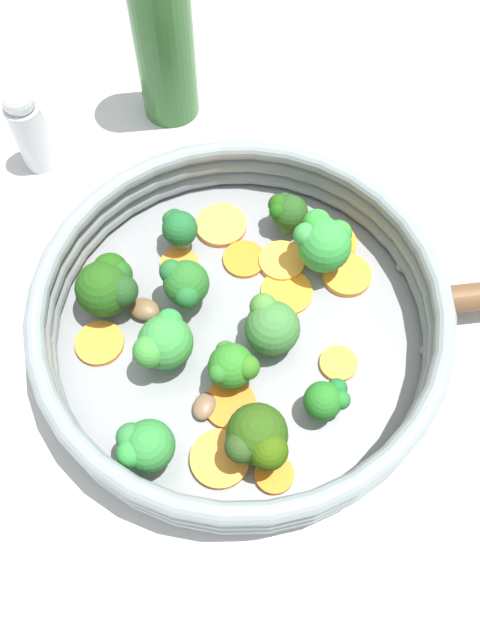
{
  "coord_description": "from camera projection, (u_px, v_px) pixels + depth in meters",
  "views": [
    {
      "loc": [
        0.15,
        0.17,
        0.47
      ],
      "look_at": [
        0.0,
        0.0,
        0.03
      ],
      "focal_mm": 35.0,
      "sensor_mm": 36.0,
      "label": 1
    }
  ],
  "objects": [
    {
      "name": "carrot_slice_6",
      "position": [
        286.0,
        291.0,
        0.52
      ],
      "size": [
        0.05,
        0.05,
        0.0
      ],
      "primitive_type": "cylinder",
      "rotation": [
        0.0,
        0.0,
        3.35
      ],
      "color": "orange",
      "rests_on": "skillet"
    },
    {
      "name": "salt_shaker",
      "position": [
        29.0,
        127.0,
        0.57
      ],
      "size": [
        0.03,
        0.03,
        0.09
      ],
      "color": "silver",
      "rests_on": "ground_plane"
    },
    {
      "name": "carrot_slice_8",
      "position": [
        347.0,
        275.0,
        0.53
      ],
      "size": [
        0.05,
        0.05,
        0.01
      ],
      "primitive_type": "cylinder",
      "rotation": [
        0.0,
        0.0,
        4.36
      ],
      "color": "orange",
      "rests_on": "skillet"
    },
    {
      "name": "broccoli_floret_8",
      "position": [
        179.0,
        228.0,
        0.52
      ],
      "size": [
        0.03,
        0.03,
        0.04
      ],
      "color": "#73A05F",
      "rests_on": "skillet"
    },
    {
      "name": "carrot_slice_1",
      "position": [
        220.0,
        459.0,
        0.46
      ],
      "size": [
        0.06,
        0.06,
        0.01
      ],
      "primitive_type": "cylinder",
      "rotation": [
        0.0,
        0.0,
        1.21
      ],
      "color": "orange",
      "rests_on": "skillet"
    },
    {
      "name": "carrot_slice_4",
      "position": [
        331.0,
        242.0,
        0.55
      ],
      "size": [
        0.06,
        0.06,
        0.0
      ],
      "primitive_type": "cylinder",
      "rotation": [
        0.0,
        0.0,
        2.31
      ],
      "color": "orange",
      "rests_on": "skillet"
    },
    {
      "name": "carrot_slice_0",
      "position": [
        100.0,
        343.0,
        0.5
      ],
      "size": [
        0.05,
        0.05,
        0.0
      ],
      "primitive_type": "cylinder",
      "rotation": [
        0.0,
        0.0,
        2.67
      ],
      "color": "orange",
      "rests_on": "skillet"
    },
    {
      "name": "skillet_rivet_left",
      "position": [
        425.0,
        351.0,
        0.49
      ],
      "size": [
        0.01,
        0.01,
        0.01
      ],
      "primitive_type": "sphere",
      "color": "gray",
      "rests_on": "skillet"
    },
    {
      "name": "broccoli_floret_3",
      "position": [
        163.0,
        342.0,
        0.47
      ],
      "size": [
        0.05,
        0.04,
        0.05
      ],
      "color": "#619553",
      "rests_on": "skillet"
    },
    {
      "name": "oil_bottle",
      "position": [
        161.0,
        21.0,
        0.55
      ],
      "size": [
        0.06,
        0.06,
        0.24
      ],
      "color": "#2D5B28",
      "rests_on": "ground_plane"
    },
    {
      "name": "broccoli_floret_0",
      "position": [
        287.0,
        212.0,
        0.54
      ],
      "size": [
        0.03,
        0.03,
        0.04
      ],
      "color": "#78975A",
      "rests_on": "skillet"
    },
    {
      "name": "carrot_slice_13",
      "position": [
        110.0,
        271.0,
        0.53
      ],
      "size": [
        0.04,
        0.04,
        0.0
      ],
      "primitive_type": "cylinder",
      "rotation": [
        0.0,
        0.0,
        5.74
      ],
      "color": "orange",
      "rests_on": "skillet"
    },
    {
      "name": "carrot_slice_9",
      "position": [
        175.0,
        267.0,
        0.53
      ],
      "size": [
        0.04,
        0.04,
        0.0
      ],
      "primitive_type": "cylinder",
      "rotation": [
        0.0,
        0.0,
        3.6
      ],
      "color": "orange",
      "rests_on": "skillet"
    },
    {
      "name": "skillet_rim_wall",
      "position": [
        240.0,
        314.0,
        0.49
      ],
      "size": [
        0.33,
        0.33,
        0.05
      ],
      "color": "gray",
      "rests_on": "skillet"
    },
    {
      "name": "carrot_slice_7",
      "position": [
        244.0,
        259.0,
        0.54
      ],
      "size": [
        0.05,
        0.05,
        0.0
      ],
      "primitive_type": "cylinder",
      "rotation": [
        0.0,
        0.0,
        5.99
      ],
      "color": "orange",
      "rests_on": "skillet"
    },
    {
      "name": "carrot_slice_11",
      "position": [
        274.0,
        474.0,
        0.45
      ],
      "size": [
        0.03,
        0.03,
        0.01
      ],
      "primitive_type": "cylinder",
      "rotation": [
        0.0,
        0.0,
        6.21
      ],
      "color": "orange",
      "rests_on": "skillet"
    },
    {
      "name": "mushroom_piece_1",
      "position": [
        204.0,
        406.0,
        0.47
      ],
      "size": [
        0.03,
        0.03,
        0.01
      ],
      "primitive_type": "ellipsoid",
      "rotation": [
        0.0,
        0.0,
        0.54
      ],
      "color": "brown",
      "rests_on": "skillet"
    },
    {
      "name": "broccoli_floret_1",
      "position": [
        323.0,
        241.0,
        0.51
      ],
      "size": [
        0.05,
        0.05,
        0.06
      ],
      "color": "olive",
      "rests_on": "skillet"
    },
    {
      "name": "carrot_slice_12",
      "position": [
        310.0,
        248.0,
        0.54
      ],
      "size": [
        0.03,
        0.03,
        0.0
      ],
      "primitive_type": "cylinder",
      "rotation": [
        0.0,
        0.0,
        6.16
      ],
      "color": "orange",
      "rests_on": "skillet"
    },
    {
      "name": "carrot_slice_10",
      "position": [
        221.0,
        225.0,
        0.55
      ],
      "size": [
        0.06,
        0.06,
        0.01
      ],
      "primitive_type": "cylinder",
      "rotation": [
        0.0,
        0.0,
        5.78
      ],
      "color": "#F88F3D",
      "rests_on": "skillet"
    },
    {
      "name": "carrot_slice_5",
      "position": [
        282.0,
        261.0,
        0.54
      ],
      "size": [
        0.06,
        0.06,
        0.01
      ],
      "primitive_type": "cylinder",
      "rotation": [
        0.0,
        0.0,
        0.78
      ],
      "color": "#F89C34",
      "rests_on": "skillet"
    },
    {
      "name": "broccoli_floret_7",
      "position": [
        184.0,
        283.0,
        0.49
      ],
      "size": [
        0.04,
        0.04,
        0.05
      ],
      "color": "#719D51",
      "rests_on": "skillet"
    },
    {
      "name": "broccoli_floret_9",
      "position": [
        257.0,
        438.0,
        0.44
      ],
      "size": [
        0.05,
        0.05,
        0.05
      ],
      "color": "#7AAB65",
      "rests_on": "skillet"
    },
    {
      "name": "broccoli_floret_6",
      "position": [
        145.0,
        446.0,
        0.43
      ],
      "size": [
        0.04,
        0.04,
        0.05
      ],
      "color": "#86AD6C",
      "rests_on": "skillet"
    },
    {
      "name": "skillet_rivet_right",
      "position": [
        401.0,
        267.0,
        0.53
      ],
      "size": [
        0.01,
        0.01,
        0.01
      ],
      "primitive_type": "sphere",
      "color": "gray",
      "rests_on": "skillet"
    },
    {
      "name": "carrot_slice_2",
      "position": [
        230.0,
        404.0,
        0.48
      ],
      "size": [
        0.04,
        0.04,
        0.01
      ],
      "primitive_type": "cylinder",
      "rotation": [
        0.0,
        0.0,
        4.73
      ],
      "color": "orange",
      "rests_on": "skillet"
    },
    {
      "name": "broccoli_floret_5",
      "position": [
        232.0,
        366.0,
        0.47
      ],
      "size": [
        0.04,
        0.04,
        0.04
      ],
      "color": "#7CA355",
      "rests_on": "skillet"
    },
    {
      "name": "broccoli_floret_4",
      "position": [
        108.0,
        285.0,
        0.49
      ],
      "size": [
        0.05,
        0.05,
        0.05
      ],
      "color": "#76A551",
      "rests_on": "skillet"
    },
    {
      "name": "broccoli_floret_10",
      "position": [
        270.0,
        327.0,
        0.48
      ],
      "size": [
        0.05,
        0.05,
        0.05
      ],
      "color": "#709352",
      "rests_on": "skillet"
    },
    {
      "name": "skillet",
      "position": [
        240.0,
        332.0,
        0.52
      ],
      "size": [
        0.31,
        0.31,
        0.01
      ],
      "primitive_type": "cylinder",
      "color": "gray",
      "rests_on": "ground_plane"
    },
    {
      "name": "broccoli_floret_2",
      "position": [
        329.0,
        397.0,
        0.46
      ],
      "size": [
        0.03,
        0.03,
        0.04
      ],
      "color": "#638C4C",
      "rests_on": "skillet"
    },
    {
      "name": "carrot_slice_3",
      "position": [
        338.0,
        364.0,
        0.49
      ],
      "size": [
        0.03,
        0.03,
        0.0
      ],
      "primitive_type": "cylinder",
      "rotation": [
        0.0,
        0.0,
        4.75
      ],
      "color": "orange",
      "rests_on": "skillet"
    },
    {
      "name": "ground_plane",
      "position": [
        240.0,
        336.0,
        0.52
      ],
      "size": [
        4.0,
        4.0,
        0.0
      ],
      "primitive_type": "plane",
      "color": "#B7BAB8"
    },
    {
      "name": "mushroom_piece_0",
      "position": [
        144.0,
        309.0,
        0.51
      ],
      "size": [
        0.03,
        0.03,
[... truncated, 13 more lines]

